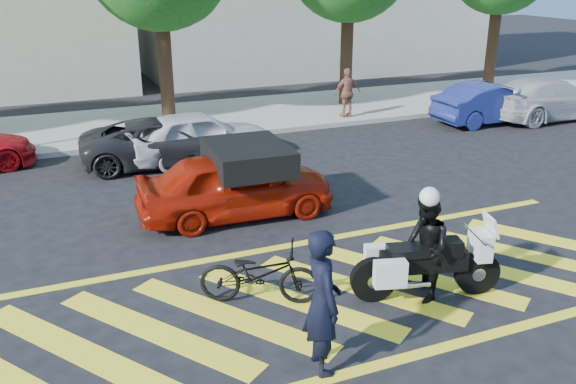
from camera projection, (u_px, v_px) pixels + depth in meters
name	position (u px, v px, depth m)	size (l,w,h in m)	color
ground	(332.00, 294.00, 9.71)	(90.00, 90.00, 0.00)	black
sidewalk	(169.00, 122.00, 20.06)	(60.00, 5.00, 0.15)	#9E998E
crosswalk	(330.00, 294.00, 9.69)	(12.33, 4.00, 0.01)	yellow
officer_bike	(323.00, 301.00, 7.60)	(0.71, 0.47, 1.95)	black
bicycle	(260.00, 274.00, 9.31)	(0.64, 1.85, 0.97)	black
police_motorcycle	(424.00, 264.00, 9.43)	(2.36, 1.06, 1.06)	black
officer_moto	(425.00, 248.00, 9.32)	(0.83, 0.64, 1.70)	black
red_convertible	(236.00, 185.00, 12.51)	(1.62, 4.02, 1.37)	#9D1607
parked_mid_left	(165.00, 142.00, 15.89)	(1.98, 4.29, 1.19)	black
parked_mid_right	(198.00, 135.00, 16.18)	(1.58, 3.94, 1.34)	silver
parked_right	(492.00, 103.00, 20.04)	(1.40, 4.02, 1.33)	navy
parked_far_right	(548.00, 99.00, 20.54)	(1.96, 4.81, 1.40)	#A9ADB1
pedestrian_right	(347.00, 93.00, 20.13)	(0.95, 0.40, 1.62)	#985A45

